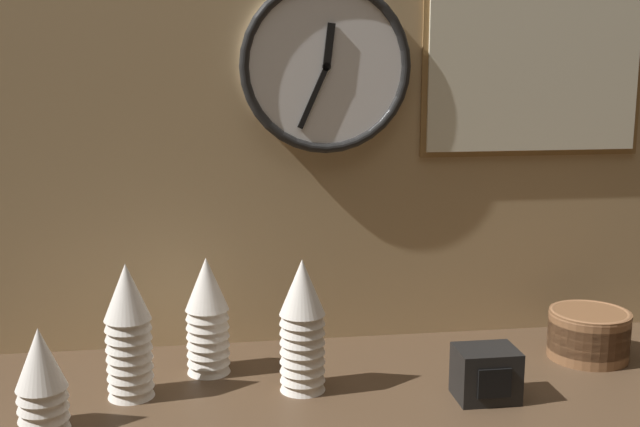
{
  "coord_description": "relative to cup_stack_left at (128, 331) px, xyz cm",
  "views": [
    {
      "loc": [
        -28.22,
        -136.02,
        59.7
      ],
      "look_at": [
        -8.05,
        4.0,
        31.49
      ],
      "focal_mm": 45.0,
      "sensor_mm": 36.0,
      "label": 1
    }
  ],
  "objects": [
    {
      "name": "ground_plane",
      "position": [
        42.4,
        -0.62,
        -14.19
      ],
      "size": [
        160.0,
        56.0,
        4.0
      ],
      "primitive_type": "cube",
      "color": "#4C3826"
    },
    {
      "name": "wall_tiled_back",
      "position": [
        42.4,
        25.88,
        40.31
      ],
      "size": [
        160.0,
        3.0,
        105.0
      ],
      "color": "tan",
      "rests_on": "ground_plane"
    },
    {
      "name": "cup_stack_left",
      "position": [
        0.0,
        0.0,
        0.0
      ],
      "size": [
        8.24,
        8.24,
        24.37
      ],
      "color": "white",
      "rests_on": "ground_plane"
    },
    {
      "name": "cup_stack_far_left",
      "position": [
        -12.82,
        -11.06,
        -3.57
      ],
      "size": [
        8.24,
        8.24,
        17.23
      ],
      "color": "white",
      "rests_on": "ground_plane"
    },
    {
      "name": "cup_stack_center",
      "position": [
        30.47,
        -1.5,
        0.0
      ],
      "size": [
        8.24,
        8.24,
        24.37
      ],
      "color": "white",
      "rests_on": "ground_plane"
    },
    {
      "name": "cup_stack_center_left",
      "position": [
        13.72,
        9.18,
        -0.89
      ],
      "size": [
        8.24,
        8.24,
        22.59
      ],
      "color": "white",
      "rests_on": "ground_plane"
    },
    {
      "name": "bowl_stack_far_right",
      "position": [
        88.96,
        6.11,
        -7.05
      ],
      "size": [
        15.97,
        15.97,
        9.69
      ],
      "color": "brown",
      "rests_on": "ground_plane"
    },
    {
      "name": "wall_clock",
      "position": [
        38.33,
        22.84,
        45.06
      ],
      "size": [
        34.44,
        2.7,
        34.44
      ],
      "color": "white"
    },
    {
      "name": "menu_board",
      "position": [
        82.19,
        23.73,
        55.51
      ],
      "size": [
        47.82,
        1.32,
        58.22
      ],
      "color": "olive"
    },
    {
      "name": "napkin_dispenser",
      "position": [
        61.91,
        -9.8,
        -7.58
      ],
      "size": [
        10.67,
        8.87,
        9.22
      ],
      "color": "black",
      "rests_on": "ground_plane"
    }
  ]
}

